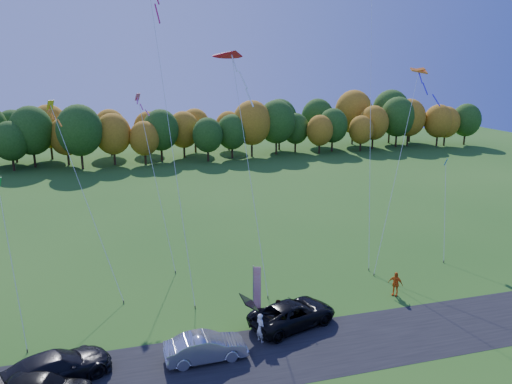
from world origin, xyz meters
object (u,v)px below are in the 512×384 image
object	(u,v)px
feather_flag	(256,288)
black_suv	(293,314)
person_east	(395,284)
silver_sedan	(206,347)

from	to	relation	value
feather_flag	black_suv	bearing A→B (deg)	-26.45
black_suv	person_east	bearing A→B (deg)	-94.59
person_east	feather_flag	size ratio (longest dim) A/B	0.46
person_east	feather_flag	world-z (taller)	feather_flag
black_suv	silver_sedan	xyz separation A→B (m)	(-6.00, -2.21, -0.04)
feather_flag	silver_sedan	bearing A→B (deg)	-139.93
black_suv	feather_flag	bearing A→B (deg)	46.04
person_east	black_suv	bearing A→B (deg)	-118.34
black_suv	feather_flag	xyz separation A→B (m)	(-2.12, 1.05, 1.58)
feather_flag	person_east	bearing A→B (deg)	4.82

